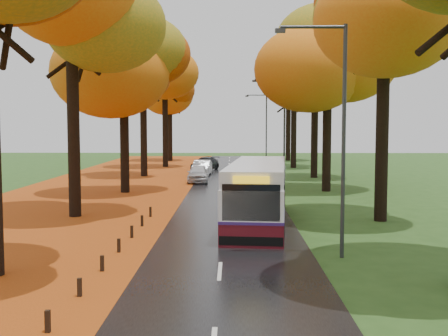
{
  "coord_description": "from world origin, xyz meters",
  "views": [
    {
      "loc": [
        0.39,
        -11.25,
        4.62
      ],
      "look_at": [
        0.0,
        14.71,
        2.6
      ],
      "focal_mm": 45.0,
      "sensor_mm": 36.0,
      "label": 1
    }
  ],
  "objects_px": {
    "streetlamp_far": "(264,124)",
    "car_white": "(198,174)",
    "bus": "(258,192)",
    "streetlamp_near": "(337,122)",
    "car_silver": "(202,168)",
    "streetlamp_mid": "(281,123)",
    "car_dark": "(205,164)"
  },
  "relations": [
    {
      "from": "car_dark",
      "to": "car_white",
      "type": "bearing_deg",
      "value": -71.6
    },
    {
      "from": "streetlamp_near",
      "to": "car_white",
      "type": "xyz_separation_m",
      "value": [
        -6.3,
        24.98,
        -3.99
      ]
    },
    {
      "from": "streetlamp_mid",
      "to": "car_dark",
      "type": "bearing_deg",
      "value": 113.04
    },
    {
      "from": "streetlamp_near",
      "to": "streetlamp_far",
      "type": "distance_m",
      "value": 44.0
    },
    {
      "from": "bus",
      "to": "car_white",
      "type": "height_order",
      "value": "bus"
    },
    {
      "from": "streetlamp_far",
      "to": "car_dark",
      "type": "xyz_separation_m",
      "value": [
        -6.3,
        -7.2,
        -4.03
      ]
    },
    {
      "from": "car_silver",
      "to": "car_dark",
      "type": "height_order",
      "value": "car_silver"
    },
    {
      "from": "streetlamp_near",
      "to": "streetlamp_mid",
      "type": "bearing_deg",
      "value": 90.0
    },
    {
      "from": "car_silver",
      "to": "car_white",
      "type": "bearing_deg",
      "value": -86.71
    },
    {
      "from": "streetlamp_mid",
      "to": "bus",
      "type": "xyz_separation_m",
      "value": [
        -2.36,
        -15.5,
        -3.19
      ]
    },
    {
      "from": "bus",
      "to": "car_dark",
      "type": "distance_m",
      "value": 30.57
    },
    {
      "from": "streetlamp_near",
      "to": "car_silver",
      "type": "relative_size",
      "value": 1.9
    },
    {
      "from": "streetlamp_mid",
      "to": "bus",
      "type": "distance_m",
      "value": 16.0
    },
    {
      "from": "streetlamp_far",
      "to": "car_white",
      "type": "height_order",
      "value": "streetlamp_far"
    },
    {
      "from": "streetlamp_far",
      "to": "bus",
      "type": "bearing_deg",
      "value": -93.6
    },
    {
      "from": "streetlamp_far",
      "to": "car_white",
      "type": "relative_size",
      "value": 1.99
    },
    {
      "from": "streetlamp_near",
      "to": "streetlamp_mid",
      "type": "xyz_separation_m",
      "value": [
        0.0,
        22.0,
        0.0
      ]
    },
    {
      "from": "streetlamp_near",
      "to": "car_white",
      "type": "bearing_deg",
      "value": 104.15
    },
    {
      "from": "bus",
      "to": "car_dark",
      "type": "xyz_separation_m",
      "value": [
        -3.94,
        30.3,
        -0.84
      ]
    },
    {
      "from": "car_dark",
      "to": "streetlamp_far",
      "type": "bearing_deg",
      "value": 67.21
    },
    {
      "from": "streetlamp_mid",
      "to": "car_white",
      "type": "xyz_separation_m",
      "value": [
        -6.3,
        2.98,
        -3.99
      ]
    },
    {
      "from": "streetlamp_far",
      "to": "car_silver",
      "type": "relative_size",
      "value": 1.9
    },
    {
      "from": "car_dark",
      "to": "bus",
      "type": "bearing_deg",
      "value": -64.2
    },
    {
      "from": "streetlamp_mid",
      "to": "car_white",
      "type": "height_order",
      "value": "streetlamp_mid"
    },
    {
      "from": "streetlamp_near",
      "to": "streetlamp_mid",
      "type": "height_order",
      "value": "same"
    },
    {
      "from": "car_silver",
      "to": "car_dark",
      "type": "relative_size",
      "value": 0.95
    },
    {
      "from": "streetlamp_mid",
      "to": "car_silver",
      "type": "height_order",
      "value": "streetlamp_mid"
    },
    {
      "from": "streetlamp_far",
      "to": "car_silver",
      "type": "distance_m",
      "value": 15.15
    },
    {
      "from": "streetlamp_near",
      "to": "car_silver",
      "type": "distance_m",
      "value": 31.7
    },
    {
      "from": "streetlamp_near",
      "to": "bus",
      "type": "height_order",
      "value": "streetlamp_near"
    },
    {
      "from": "streetlamp_far",
      "to": "car_dark",
      "type": "relative_size",
      "value": 1.8
    },
    {
      "from": "streetlamp_mid",
      "to": "streetlamp_near",
      "type": "bearing_deg",
      "value": -90.0
    }
  ]
}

